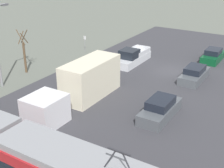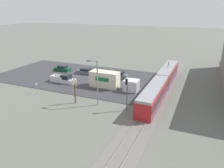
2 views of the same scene
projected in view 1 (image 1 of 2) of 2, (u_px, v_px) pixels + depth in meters
ground_plane at (172, 72)px, 33.72m from camera, size 320.00×320.00×0.00m
road_surface at (172, 72)px, 33.70m from camera, size 21.14×38.27×0.08m
light_rail_tram at (11, 153)px, 17.58m from camera, size 27.92×2.69×4.30m
box_truck at (81, 85)px, 26.50m from camera, size 2.57×10.27×3.28m
pickup_truck at (132, 58)px, 35.90m from camera, size 1.99×5.76×1.81m
sedan_car_0 at (194, 74)px, 31.32m from camera, size 1.89×4.66×1.43m
sedan_car_1 at (213, 56)px, 36.79m from camera, size 1.84×4.28×1.44m
sedan_car_2 at (160, 109)px, 24.33m from camera, size 1.89×4.75×1.55m
street_tree at (24, 53)px, 32.88m from camera, size 1.11×0.92×4.70m
no_parking_sign at (85, 42)px, 40.04m from camera, size 0.32×0.08×2.09m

